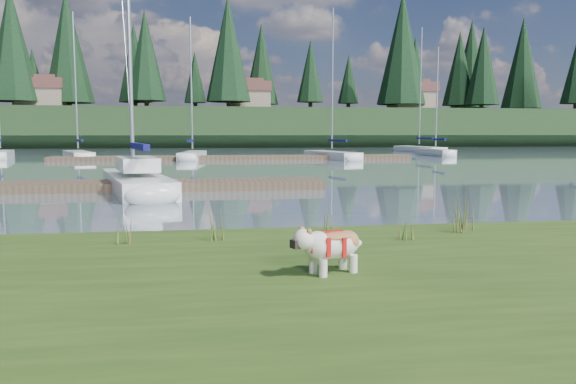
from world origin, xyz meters
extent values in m
plane|color=gray|center=(0.00, 30.00, 0.00)|extent=(200.00, 200.00, 0.00)
cube|color=#304B16|center=(0.00, -6.00, 0.17)|extent=(60.00, 9.00, 0.35)
cube|color=black|center=(0.00, 73.00, 2.50)|extent=(200.00, 20.00, 5.00)
cylinder|color=silver|center=(1.19, -4.89, 0.46)|extent=(0.10, 0.10, 0.21)
cylinder|color=silver|center=(1.11, -4.69, 0.46)|extent=(0.10, 0.10, 0.21)
cylinder|color=silver|center=(1.59, -4.74, 0.46)|extent=(0.10, 0.10, 0.21)
cylinder|color=silver|center=(1.51, -4.54, 0.46)|extent=(0.10, 0.10, 0.21)
ellipsoid|color=silver|center=(1.36, -4.71, 0.68)|extent=(0.78, 0.58, 0.33)
ellipsoid|color=#A46B3D|center=(1.36, -4.71, 0.79)|extent=(0.58, 0.49, 0.12)
ellipsoid|color=silver|center=(0.96, -4.87, 0.79)|extent=(0.32, 0.33, 0.25)
cube|color=black|center=(0.86, -4.91, 0.74)|extent=(0.11, 0.14, 0.10)
cube|color=silver|center=(-2.52, 8.59, 0.22)|extent=(3.36, 7.44, 0.70)
ellipsoid|color=silver|center=(-3.40, 12.11, 0.22)|extent=(2.02, 2.30, 0.70)
cylinder|color=silver|center=(-2.68, 9.23, 6.30)|extent=(0.14, 0.14, 10.99)
cube|color=#0E0F51|center=(-2.26, 7.55, 1.55)|extent=(0.99, 3.25, 0.20)
cube|color=silver|center=(-2.42, 8.19, 0.95)|extent=(1.76, 2.84, 0.45)
cube|color=#4C3D2C|center=(-4.00, 9.00, 0.15)|extent=(16.00, 2.00, 0.30)
cube|color=#4C3D2C|center=(2.00, 30.00, 0.15)|extent=(26.00, 2.20, 0.30)
cube|color=silver|center=(-15.77, 34.83, 0.22)|extent=(2.74, 6.34, 0.70)
ellipsoid|color=silver|center=(-16.46, 37.85, 0.22)|extent=(1.69, 1.94, 0.70)
cube|color=silver|center=(-9.69, 33.13, 0.22)|extent=(3.58, 6.52, 0.70)
ellipsoid|color=silver|center=(-10.79, 36.14, 0.22)|extent=(1.92, 2.12, 0.70)
cylinder|color=silver|center=(-9.69, 33.13, 5.81)|extent=(0.12, 0.12, 10.01)
cube|color=#0E0F51|center=(-9.38, 32.31, 1.40)|extent=(1.07, 2.46, 0.20)
cube|color=silver|center=(-1.12, 31.05, 0.22)|extent=(2.07, 6.15, 0.70)
ellipsoid|color=silver|center=(-0.77, 34.04, 0.22)|extent=(1.50, 1.79, 0.70)
cylinder|color=silver|center=(-1.12, 31.05, 5.54)|extent=(0.12, 0.12, 9.49)
cube|color=#0E0F51|center=(-1.22, 30.23, 1.40)|extent=(0.48, 2.41, 0.20)
cube|color=silver|center=(9.21, 30.10, 0.22)|extent=(3.16, 6.82, 0.70)
ellipsoid|color=silver|center=(8.36, 33.32, 0.22)|extent=(1.87, 2.13, 0.70)
cylinder|color=silver|center=(9.21, 30.10, 5.92)|extent=(0.12, 0.12, 10.23)
cube|color=#0E0F51|center=(9.44, 29.22, 1.40)|extent=(0.87, 2.61, 0.20)
cube|color=silver|center=(19.30, 34.63, 0.22)|extent=(1.39, 5.42, 0.70)
ellipsoid|color=silver|center=(19.22, 37.32, 0.22)|extent=(1.22, 1.50, 0.70)
cylinder|color=silver|center=(19.30, 34.63, 4.95)|extent=(0.12, 0.12, 8.31)
cube|color=#0E0F51|center=(19.32, 33.90, 1.40)|extent=(0.26, 2.15, 0.20)
cube|color=silver|center=(21.23, 43.30, 0.22)|extent=(2.83, 7.90, 0.70)
ellipsoid|color=silver|center=(20.68, 47.12, 0.22)|extent=(1.97, 2.33, 0.70)
cylinder|color=silver|center=(21.23, 43.30, 6.56)|extent=(0.12, 0.12, 11.53)
cube|color=#0E0F51|center=(21.37, 42.26, 1.40)|extent=(0.63, 3.07, 0.20)
cone|color=#475B23|center=(-0.06, -2.43, 0.61)|extent=(0.03, 0.03, 0.53)
cone|color=brown|center=(0.05, -2.50, 0.56)|extent=(0.03, 0.03, 0.42)
cone|color=#475B23|center=(0.00, -2.40, 0.64)|extent=(0.03, 0.03, 0.58)
cone|color=brown|center=(0.08, -2.46, 0.54)|extent=(0.03, 0.03, 0.37)
cone|color=#475B23|center=(-0.04, -2.51, 0.59)|extent=(0.03, 0.03, 0.48)
cone|color=#475B23|center=(1.72, -2.33, 0.60)|extent=(0.03, 0.03, 0.51)
cone|color=brown|center=(1.83, -2.40, 0.55)|extent=(0.03, 0.03, 0.41)
cone|color=#475B23|center=(1.78, -2.30, 0.63)|extent=(0.03, 0.03, 0.56)
cone|color=brown|center=(1.86, -2.36, 0.53)|extent=(0.03, 0.03, 0.35)
cone|color=#475B23|center=(1.74, -2.41, 0.58)|extent=(0.03, 0.03, 0.46)
cone|color=#475B23|center=(3.93, -2.38, 0.70)|extent=(0.03, 0.03, 0.70)
cone|color=brown|center=(4.04, -2.45, 0.63)|extent=(0.03, 0.03, 0.56)
cone|color=#475B23|center=(3.99, -2.35, 0.73)|extent=(0.03, 0.03, 0.77)
cone|color=brown|center=(4.07, -2.41, 0.59)|extent=(0.03, 0.03, 0.49)
cone|color=#475B23|center=(3.95, -2.46, 0.66)|extent=(0.03, 0.03, 0.63)
cone|color=#475B23|center=(-1.40, -2.52, 0.55)|extent=(0.03, 0.03, 0.41)
cone|color=brown|center=(-1.29, -2.59, 0.51)|extent=(0.03, 0.03, 0.33)
cone|color=#475B23|center=(-1.34, -2.49, 0.58)|extent=(0.03, 0.03, 0.45)
cone|color=brown|center=(-1.26, -2.55, 0.49)|extent=(0.03, 0.03, 0.29)
cone|color=#475B23|center=(-1.38, -2.60, 0.53)|extent=(0.03, 0.03, 0.37)
cone|color=#475B23|center=(2.87, -2.87, 0.51)|extent=(0.03, 0.03, 0.32)
cone|color=brown|center=(2.98, -2.94, 0.48)|extent=(0.03, 0.03, 0.26)
cone|color=#475B23|center=(2.93, -2.84, 0.53)|extent=(0.03, 0.03, 0.35)
cone|color=brown|center=(3.01, -2.90, 0.46)|extent=(0.03, 0.03, 0.22)
cone|color=#475B23|center=(2.89, -2.95, 0.49)|extent=(0.03, 0.03, 0.29)
cone|color=#475B23|center=(4.23, -2.10, 0.67)|extent=(0.03, 0.03, 0.64)
cone|color=brown|center=(4.34, -2.17, 0.61)|extent=(0.03, 0.03, 0.51)
cone|color=#475B23|center=(4.29, -2.07, 0.70)|extent=(0.03, 0.03, 0.70)
cone|color=brown|center=(4.37, -2.13, 0.57)|extent=(0.03, 0.03, 0.45)
cone|color=#475B23|center=(4.25, -2.18, 0.64)|extent=(0.03, 0.03, 0.57)
cube|color=#33281C|center=(0.00, -1.60, 0.07)|extent=(60.00, 0.50, 0.14)
cylinder|color=#382619|center=(-25.00, 68.00, 5.90)|extent=(0.60, 0.60, 1.80)
cone|color=black|center=(-25.00, 68.00, 13.55)|extent=(6.60, 6.60, 15.00)
cylinder|color=#382619|center=(-10.00, 72.00, 5.90)|extent=(0.60, 0.60, 1.80)
cone|color=black|center=(-10.00, 72.00, 11.75)|extent=(4.84, 4.84, 11.00)
cylinder|color=#382619|center=(3.00, 66.00, 5.90)|extent=(0.60, 0.60, 1.80)
cone|color=black|center=(3.00, 66.00, 13.10)|extent=(6.16, 6.16, 14.00)
cylinder|color=#382619|center=(15.00, 70.00, 5.90)|extent=(0.60, 0.60, 1.80)
cone|color=black|center=(15.00, 70.00, 10.85)|extent=(3.96, 3.96, 9.00)
cylinder|color=#382619|center=(28.00, 68.00, 5.90)|extent=(0.60, 0.60, 1.80)
cone|color=black|center=(28.00, 68.00, 14.00)|extent=(7.04, 7.04, 16.00)
cylinder|color=#382619|center=(42.00, 71.00, 5.90)|extent=(0.60, 0.60, 1.80)
cone|color=black|center=(42.00, 71.00, 12.20)|extent=(5.28, 5.28, 12.00)
cylinder|color=#382619|center=(55.00, 67.00, 5.90)|extent=(0.60, 0.60, 1.80)
cube|color=gray|center=(-22.00, 70.00, 6.40)|extent=(6.00, 5.00, 2.80)
cube|color=brown|center=(-22.00, 70.00, 8.50)|extent=(6.30, 5.30, 1.40)
cube|color=brown|center=(-22.00, 70.00, 9.30)|extent=(4.20, 3.60, 0.70)
cube|color=gray|center=(6.00, 71.00, 6.40)|extent=(6.00, 5.00, 2.80)
cube|color=brown|center=(6.00, 71.00, 8.50)|extent=(6.30, 5.30, 1.40)
cube|color=brown|center=(6.00, 71.00, 9.30)|extent=(4.20, 3.60, 0.70)
cube|color=gray|center=(30.00, 69.00, 6.40)|extent=(6.00, 5.00, 2.80)
cube|color=brown|center=(30.00, 69.00, 8.50)|extent=(6.30, 5.30, 1.40)
cube|color=brown|center=(30.00, 69.00, 9.30)|extent=(4.20, 3.60, 0.70)
camera|label=1|loc=(-0.12, -11.08, 2.01)|focal=35.00mm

